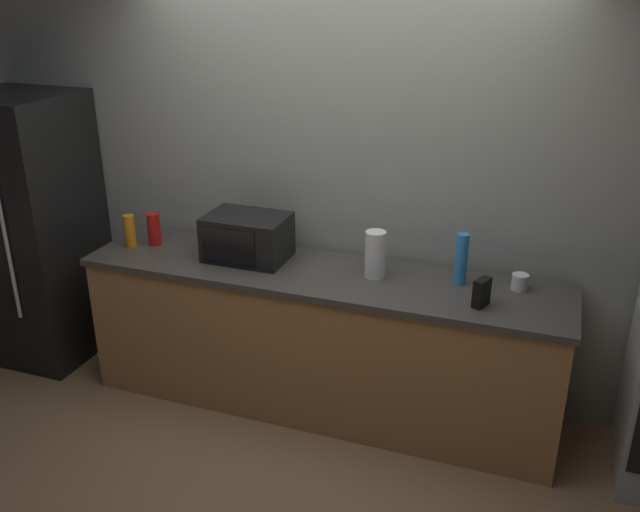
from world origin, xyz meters
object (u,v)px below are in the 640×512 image
(refrigerator, at_px, (32,230))
(paper_towel_roll, at_px, (375,254))
(bottle_spray_cleaner, at_px, (461,259))
(microwave, at_px, (247,237))
(bottle_hot_sauce, at_px, (154,229))
(bottle_dish_soap, at_px, (130,231))
(cordless_phone, at_px, (482,293))
(mug_white, at_px, (520,282))

(refrigerator, xyz_separation_m, paper_towel_roll, (2.36, 0.05, 0.13))
(paper_towel_roll, bearing_deg, bottle_spray_cleaner, 8.15)
(paper_towel_roll, bearing_deg, microwave, -179.84)
(microwave, xyz_separation_m, bottle_hot_sauce, (-0.65, 0.01, -0.03))
(refrigerator, xyz_separation_m, bottle_dish_soap, (0.79, -0.02, 0.10))
(microwave, distance_m, bottle_hot_sauce, 0.65)
(bottle_dish_soap, xyz_separation_m, bottle_spray_cleaner, (2.03, 0.14, 0.05))
(refrigerator, relative_size, bottle_spray_cleaner, 6.13)
(paper_towel_roll, bearing_deg, bottle_hot_sauce, 179.84)
(paper_towel_roll, relative_size, cordless_phone, 1.80)
(cordless_phone, height_order, mug_white, cordless_phone)
(refrigerator, bearing_deg, bottle_spray_cleaner, 2.37)
(bottle_spray_cleaner, bearing_deg, refrigerator, -177.63)
(refrigerator, relative_size, cordless_phone, 12.00)
(paper_towel_roll, xyz_separation_m, cordless_phone, (0.61, -0.17, -0.06))
(refrigerator, distance_m, microwave, 1.58)
(bottle_hot_sauce, xyz_separation_m, bottle_dish_soap, (-0.13, -0.08, -0.00))
(microwave, height_order, paper_towel_roll, same)
(bottle_hot_sauce, bearing_deg, bottle_spray_cleaner, 1.89)
(bottle_hot_sauce, bearing_deg, cordless_phone, -4.82)
(cordless_phone, relative_size, mug_white, 1.68)
(bottle_spray_cleaner, height_order, mug_white, bottle_spray_cleaner)
(bottle_dish_soap, bearing_deg, bottle_spray_cleaner, 3.95)
(microwave, xyz_separation_m, paper_towel_roll, (0.79, 0.00, 0.00))
(paper_towel_roll, xyz_separation_m, bottle_spray_cleaner, (0.47, 0.07, 0.01))
(refrigerator, bearing_deg, cordless_phone, -2.29)
(cordless_phone, height_order, bottle_spray_cleaner, bottle_spray_cleaner)
(paper_towel_roll, relative_size, bottle_hot_sauce, 1.32)
(paper_towel_roll, height_order, mug_white, paper_towel_roll)
(paper_towel_roll, xyz_separation_m, mug_white, (0.79, 0.10, -0.09))
(cordless_phone, bearing_deg, bottle_spray_cleaner, 143.68)
(microwave, bearing_deg, bottle_dish_soap, -174.77)
(refrigerator, xyz_separation_m, bottle_spray_cleaner, (2.83, 0.12, 0.15))
(bottle_spray_cleaner, relative_size, mug_white, 3.29)
(bottle_hot_sauce, bearing_deg, paper_towel_roll, -0.16)
(cordless_phone, distance_m, mug_white, 0.32)
(bottle_dish_soap, bearing_deg, refrigerator, 178.34)
(bottle_hot_sauce, distance_m, bottle_dish_soap, 0.15)
(paper_towel_roll, bearing_deg, bottle_dish_soap, -177.32)
(microwave, height_order, mug_white, microwave)
(mug_white, bearing_deg, bottle_hot_sauce, -177.52)
(bottle_spray_cleaner, bearing_deg, bottle_hot_sauce, -178.11)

